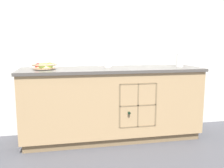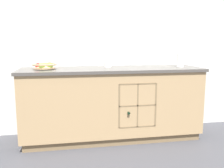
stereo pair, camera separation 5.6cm
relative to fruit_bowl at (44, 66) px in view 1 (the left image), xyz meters
The scene contains 6 objects.
ground_plane 1.23m from the fruit_bowl, ahead, with size 14.00×14.00×0.00m, color #424247.
back_wall 0.94m from the fruit_bowl, 23.90° to the left, with size 4.58×0.06×2.55m, color silver.
kitchen_island 0.94m from the fruit_bowl, ahead, with size 2.22×0.64×0.89m.
fruit_bowl is the anchor object (origin of this frame).
white_pitcher 1.70m from the fruit_bowl, ahead, with size 0.15×0.10×0.17m.
ceramic_mug 0.78m from the fruit_bowl, ahead, with size 0.12×0.08×0.08m.
Camera 1 is at (-0.61, -2.99, 1.19)m, focal length 40.00 mm.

